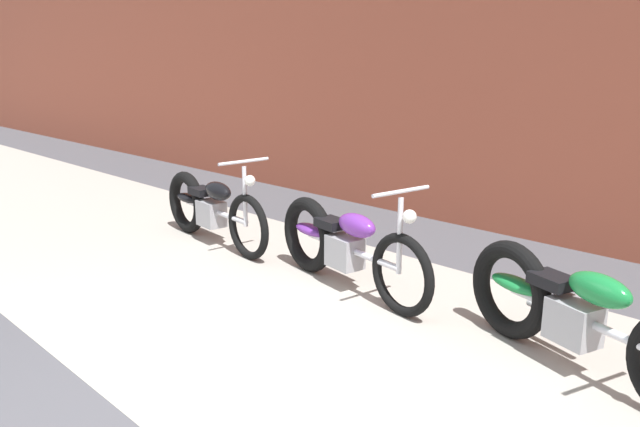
{
  "coord_description": "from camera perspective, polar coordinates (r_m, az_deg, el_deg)",
  "views": [
    {
      "loc": [
        2.9,
        -1.41,
        2.0
      ],
      "look_at": [
        -0.53,
        2.06,
        0.75
      ],
      "focal_mm": 33.97,
      "sensor_mm": 36.0,
      "label": 1
    }
  ],
  "objects": [
    {
      "name": "ground_plane",
      "position": [
        3.8,
        -17.29,
        -18.12
      ],
      "size": [
        80.0,
        80.0,
        0.0
      ],
      "primitive_type": "plane",
      "color": "#47474C"
    },
    {
      "name": "motorcycle_green",
      "position": [
        4.35,
        22.08,
        -8.37
      ],
      "size": [
        1.94,
        0.84,
        1.03
      ],
      "rotation": [
        0.0,
        0.0,
        -0.31
      ],
      "color": "black",
      "rests_on": "ground"
    },
    {
      "name": "motorcycle_black",
      "position": [
        6.86,
        -10.52,
        0.6
      ],
      "size": [
        2.01,
        0.58,
        1.03
      ],
      "rotation": [
        0.0,
        0.0,
        -0.09
      ],
      "color": "black",
      "rests_on": "ground"
    },
    {
      "name": "motorcycle_purple",
      "position": [
        5.42,
        1.86,
        -2.84
      ],
      "size": [
        2.0,
        0.66,
        1.03
      ],
      "rotation": [
        0.0,
        0.0,
        -0.16
      ],
      "color": "black",
      "rests_on": "ground"
    },
    {
      "name": "sidewalk_slab",
      "position": [
        4.73,
        1.94,
        -10.6
      ],
      "size": [
        36.0,
        3.5,
        0.01
      ],
      "primitive_type": "cube",
      "color": "#9E998E",
      "rests_on": "ground"
    }
  ]
}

